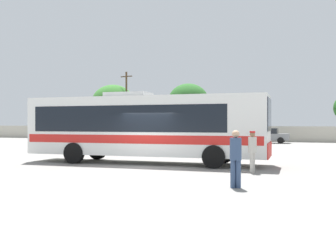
% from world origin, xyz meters
% --- Properties ---
extents(ground_plane, '(300.00, 300.00, 0.00)m').
position_xyz_m(ground_plane, '(0.00, 10.00, 0.00)').
color(ground_plane, gray).
extents(perimeter_wall, '(80.00, 0.30, 1.70)m').
position_xyz_m(perimeter_wall, '(0.00, 28.58, 0.85)').
color(perimeter_wall, '#B2AD9E').
rests_on(perimeter_wall, ground_plane).
extents(coach_bus_white_red, '(12.24, 3.13, 3.57)m').
position_xyz_m(coach_bus_white_red, '(-0.80, 1.88, 1.90)').
color(coach_bus_white_red, white).
rests_on(coach_bus_white_red, ground_plane).
extents(attendant_by_bus_door, '(0.40, 0.40, 1.69)m').
position_xyz_m(attendant_by_bus_door, '(4.97, -0.12, 0.96)').
color(attendant_by_bus_door, '#B7B2A8').
rests_on(attendant_by_bus_door, ground_plane).
extents(passenger_waiting_on_apron, '(0.45, 0.45, 1.79)m').
position_xyz_m(passenger_waiting_on_apron, '(5.06, -4.09, 1.01)').
color(passenger_waiting_on_apron, '#33476B').
rests_on(passenger_waiting_on_apron, ground_plane).
extents(parked_car_leftmost_dark_blue, '(4.40, 2.00, 1.49)m').
position_xyz_m(parked_car_leftmost_dark_blue, '(-8.74, 24.85, 0.79)').
color(parked_car_leftmost_dark_blue, navy).
rests_on(parked_car_leftmost_dark_blue, ground_plane).
extents(parked_car_second_dark_blue, '(4.38, 2.08, 1.52)m').
position_xyz_m(parked_car_second_dark_blue, '(-3.40, 25.72, 0.80)').
color(parked_car_second_dark_blue, navy).
rests_on(parked_car_second_dark_blue, ground_plane).
extents(parked_car_third_grey, '(4.13, 2.00, 1.51)m').
position_xyz_m(parked_car_third_grey, '(2.71, 25.21, 0.80)').
color(parked_car_third_grey, slate).
rests_on(parked_car_third_grey, ground_plane).
extents(utility_pole_near, '(1.79, 0.43, 8.77)m').
position_xyz_m(utility_pole_near, '(-15.94, 30.21, 4.57)').
color(utility_pole_near, '#4C3823').
rests_on(utility_pole_near, ground_plane).
extents(roadside_tree_left, '(5.71, 5.71, 7.19)m').
position_xyz_m(roadside_tree_left, '(-18.10, 30.58, 4.75)').
color(roadside_tree_left, brown).
rests_on(roadside_tree_left, ground_plane).
extents(roadside_tree_midleft, '(5.14, 5.14, 7.14)m').
position_xyz_m(roadside_tree_midleft, '(-8.05, 32.17, 4.95)').
color(roadside_tree_midleft, brown).
rests_on(roadside_tree_midleft, ground_plane).
extents(roadside_tree_midright, '(3.31, 3.31, 5.92)m').
position_xyz_m(roadside_tree_midright, '(-1.99, 35.52, 4.48)').
color(roadside_tree_midright, brown).
rests_on(roadside_tree_midright, ground_plane).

